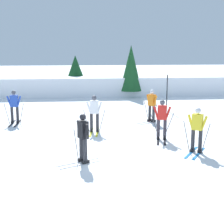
% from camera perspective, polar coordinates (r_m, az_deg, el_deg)
% --- Properties ---
extents(ground_plane, '(120.00, 120.00, 0.00)m').
position_cam_1_polar(ground_plane, '(12.37, -0.40, -7.47)').
color(ground_plane, white).
extents(far_snow_ridge, '(80.00, 7.93, 1.51)m').
position_cam_1_polar(far_snow_ridge, '(29.93, -3.35, 4.93)').
color(far_snow_ridge, white).
rests_on(far_snow_ridge, ground).
extents(skier_red, '(0.98, 1.64, 1.71)m').
position_cam_1_polar(skier_red, '(14.49, 8.42, -1.07)').
color(skier_red, black).
rests_on(skier_red, ground).
extents(skier_yellow, '(1.20, 1.54, 1.71)m').
position_cam_1_polar(skier_yellow, '(12.98, 14.20, -2.54)').
color(skier_yellow, '#237AC6').
rests_on(skier_yellow, ground).
extents(skier_white, '(1.00, 1.63, 1.71)m').
position_cam_1_polar(skier_white, '(15.65, -3.00, 0.08)').
color(skier_white, gold).
rests_on(skier_white, ground).
extents(skier_blue, '(1.00, 1.61, 1.71)m').
position_cam_1_polar(skier_blue, '(18.08, -16.17, 1.01)').
color(skier_blue, black).
rests_on(skier_blue, ground).
extents(skier_orange, '(1.54, 1.20, 1.71)m').
position_cam_1_polar(skier_orange, '(17.80, 6.72, 1.22)').
color(skier_orange, silver).
rests_on(skier_orange, ground).
extents(skier_black, '(1.59, 1.07, 1.71)m').
position_cam_1_polar(skier_black, '(11.48, -4.94, -4.21)').
color(skier_black, silver).
rests_on(skier_black, ground).
extents(trail_marker_pole, '(0.06, 0.06, 2.23)m').
position_cam_1_polar(trail_marker_pole, '(21.03, 9.26, 3.20)').
color(trail_marker_pole, black).
rests_on(trail_marker_pole, ground).
extents(conifer_far_left, '(1.78, 1.78, 3.20)m').
position_cam_1_polar(conifer_far_left, '(28.43, -6.18, 7.07)').
color(conifer_far_left, '#513823').
rests_on(conifer_far_left, ground).
extents(conifer_far_right, '(1.73, 1.73, 4.03)m').
position_cam_1_polar(conifer_far_right, '(26.47, 3.22, 7.41)').
color(conifer_far_right, '#513823').
rests_on(conifer_far_right, ground).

